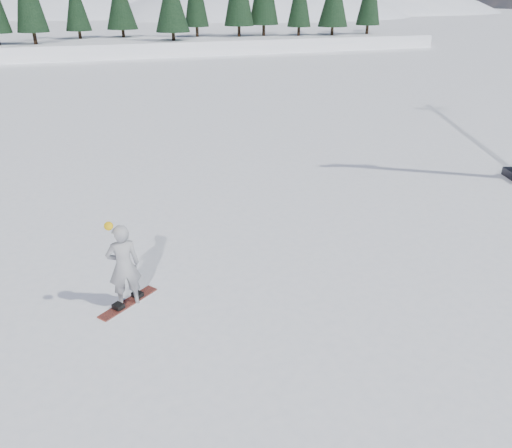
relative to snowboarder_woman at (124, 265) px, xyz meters
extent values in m
plane|color=white|center=(-0.59, -1.26, -0.95)|extent=(420.00, 420.00, 0.00)
cube|color=white|center=(-0.59, 53.74, -1.95)|extent=(90.00, 14.00, 5.00)
ellipsoid|color=white|center=(19.41, 198.74, -15.58)|extent=(182.00, 140.00, 53.20)
ellipsoid|color=white|center=(109.41, 183.74, -14.81)|extent=(156.00, 120.00, 50.40)
ellipsoid|color=white|center=(59.41, 148.74, -13.33)|extent=(117.00, 90.00, 45.00)
cone|color=black|center=(-2.83, 53.74, 4.30)|extent=(3.20, 3.20, 7.50)
cone|color=black|center=(1.64, 53.74, 4.30)|extent=(3.20, 3.20, 7.50)
cone|color=black|center=(6.12, 53.74, 4.30)|extent=(3.20, 3.20, 7.50)
cone|color=black|center=(10.59, 53.74, 4.30)|extent=(3.20, 3.20, 7.50)
cone|color=black|center=(15.06, 53.74, 4.30)|extent=(3.20, 3.20, 7.50)
cone|color=black|center=(19.53, 53.74, 4.30)|extent=(3.20, 3.20, 7.50)
cone|color=black|center=(24.00, 53.74, 4.30)|extent=(3.20, 3.20, 7.50)
cone|color=black|center=(28.47, 53.74, 4.30)|extent=(3.20, 3.20, 7.50)
cone|color=black|center=(32.94, 53.74, 4.30)|extent=(3.20, 3.20, 7.50)
cone|color=black|center=(37.41, 53.74, 4.30)|extent=(3.20, 3.20, 7.50)
imported|color=#A4A5AA|center=(0.00, 0.00, -0.01)|extent=(0.71, 0.49, 1.89)
sphere|color=#E4AF0C|center=(-0.20, -0.12, 1.00)|extent=(0.18, 0.18, 0.18)
cube|color=maroon|center=(0.00, 0.00, -0.94)|extent=(1.38, 1.10, 0.03)
camera|label=1|loc=(-0.56, -9.60, 5.19)|focal=35.00mm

